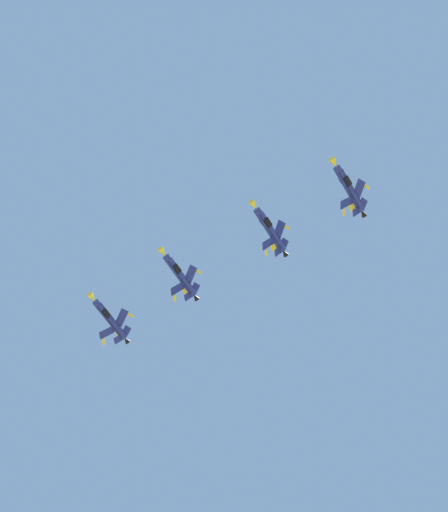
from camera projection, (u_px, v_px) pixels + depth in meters
fighter_jet_lead at (349, 188)px, 160.98m from camera, size 12.05×12.53×7.10m
fighter_jet_left_wing at (269, 229)px, 165.91m from camera, size 12.05×12.70×7.92m
fighter_jet_right_wing at (179, 275)px, 170.64m from camera, size 12.05×12.65×7.67m
fighter_jet_left_outer at (109, 319)px, 174.88m from camera, size 12.05×12.53×7.11m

